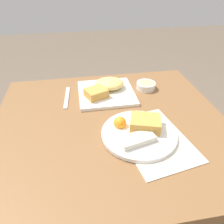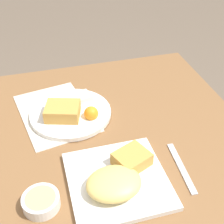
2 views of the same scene
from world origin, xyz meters
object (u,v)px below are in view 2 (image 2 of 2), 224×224
at_px(plate_oval_far, 70,112).
at_px(sauce_ramekin, 41,201).
at_px(plate_square_near, 118,178).
at_px(butter_knife, 181,167).

height_order(plate_oval_far, sauce_ramekin, plate_oval_far).
height_order(plate_square_near, plate_oval_far, plate_square_near).
xyz_separation_m(plate_oval_far, butter_knife, (0.24, -0.29, -0.02)).
relative_size(plate_square_near, plate_oval_far, 0.95).
relative_size(plate_oval_far, butter_knife, 1.44).
bearing_deg(plate_square_near, plate_oval_far, 102.89).
bearing_deg(plate_oval_far, butter_knife, -50.27).
relative_size(plate_oval_far, sauce_ramekin, 2.94).
distance_m(plate_square_near, sauce_ramekin, 0.19).
bearing_deg(butter_knife, plate_square_near, 96.46).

